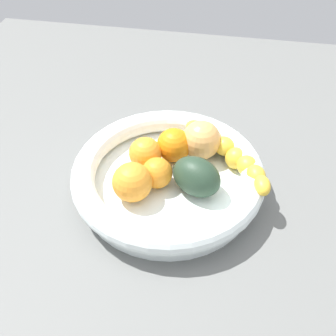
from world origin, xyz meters
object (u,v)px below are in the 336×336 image
object	(u,v)px
banana_draped_left	(233,156)
orange_mid_left	(157,173)
orange_rear	(145,153)
peach_blush	(201,140)
avocado_dark	(196,177)
fruit_bowl	(168,176)
orange_front	(132,182)
orange_mid_right	(173,145)

from	to	relation	value
banana_draped_left	orange_mid_left	world-z (taller)	banana_draped_left
orange_rear	peach_blush	xyz separation A→B (cm)	(-4.47, 9.09, 0.63)
orange_rear	avocado_dark	size ratio (longest dim) A/B	0.68
banana_draped_left	orange_mid_left	size ratio (longest dim) A/B	3.16
fruit_bowl	peach_blush	world-z (taller)	peach_blush
fruit_bowl	orange_rear	size ratio (longest dim) A/B	5.66
orange_rear	peach_blush	distance (cm)	10.15
orange_front	orange_mid_right	size ratio (longest dim) A/B	1.07
orange_mid_left	peach_blush	bearing A→B (deg)	143.92
peach_blush	avocado_dark	bearing A→B (deg)	1.90
fruit_bowl	orange_mid_left	distance (cm)	2.46
orange_mid_right	peach_blush	size ratio (longest dim) A/B	0.87
banana_draped_left	orange_mid_left	distance (cm)	13.48
orange_mid_left	orange_rear	xyz separation A→B (cm)	(-4.08, -2.87, 0.25)
orange_mid_left	peach_blush	world-z (taller)	peach_blush
fruit_bowl	orange_mid_left	size ratio (longest dim) A/B	6.21
avocado_dark	banana_draped_left	bearing A→B (deg)	138.45
banana_draped_left	orange_rear	xyz separation A→B (cm)	(1.98, -14.91, -0.10)
orange_mid_right	orange_mid_left	bearing A→B (deg)	-12.21
fruit_bowl	orange_front	bearing A→B (deg)	-48.42
orange_rear	avocado_dark	world-z (taller)	avocado_dark
orange_rear	peach_blush	world-z (taller)	peach_blush
fruit_bowl	orange_front	distance (cm)	6.97
orange_mid_right	fruit_bowl	bearing A→B (deg)	1.52
orange_mid_right	avocado_dark	world-z (taller)	avocado_dark
banana_draped_left	avocado_dark	distance (cm)	8.33
orange_front	orange_mid_left	world-z (taller)	orange_front
fruit_bowl	orange_mid_right	bearing A→B (deg)	-178.48
fruit_bowl	orange_rear	world-z (taller)	orange_rear
banana_draped_left	orange_rear	bearing A→B (deg)	-82.44
banana_draped_left	orange_mid_right	xyz separation A→B (cm)	(-0.83, -10.55, 0.08)
orange_rear	orange_mid_right	bearing A→B (deg)	122.77
orange_mid_right	avocado_dark	size ratio (longest dim) A/B	0.72
banana_draped_left	orange_front	size ratio (longest dim) A/B	2.54
banana_draped_left	orange_front	distance (cm)	18.02
banana_draped_left	orange_front	bearing A→B (deg)	-58.46
fruit_bowl	avocado_dark	xyz separation A→B (cm)	(1.21, 4.87, 1.98)
fruit_bowl	orange_front	xyz separation A→B (cm)	(4.40, -4.96, 2.15)
orange_mid_right	peach_blush	world-z (taller)	peach_blush
orange_rear	avocado_dark	distance (cm)	10.31
fruit_bowl	banana_draped_left	distance (cm)	11.70
orange_rear	avocado_dark	bearing A→B (deg)	65.60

